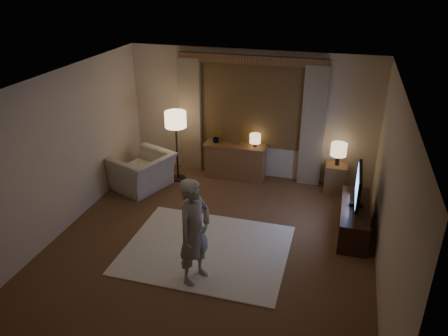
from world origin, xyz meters
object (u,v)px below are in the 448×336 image
(side_table, at_px, (335,178))
(tv_stand, at_px, (354,219))
(armchair, at_px, (143,172))
(person, at_px, (194,232))
(sideboard, at_px, (235,162))

(side_table, distance_m, tv_stand, 1.46)
(armchair, height_order, person, person)
(sideboard, xyz_separation_m, side_table, (2.02, -0.05, -0.07))
(person, bearing_deg, sideboard, 26.50)
(tv_stand, relative_size, person, 0.90)
(side_table, height_order, person, person)
(sideboard, height_order, person, person)
(armchair, bearing_deg, sideboard, 140.12)
(sideboard, height_order, armchair, same)
(sideboard, distance_m, person, 3.34)
(person, bearing_deg, side_table, -6.54)
(armchair, xyz_separation_m, tv_stand, (4.03, -0.52, -0.10))
(armchair, distance_m, person, 3.07)
(sideboard, relative_size, armchair, 1.11)
(armchair, xyz_separation_m, side_table, (3.66, 0.89, -0.07))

